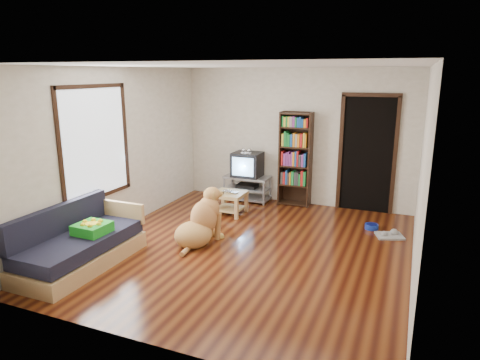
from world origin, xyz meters
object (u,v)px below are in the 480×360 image
at_px(laptop, 229,192).
at_px(bookshelf, 296,154).
at_px(green_cushion, 92,228).
at_px(grey_rag, 389,236).
at_px(crt_tv, 248,164).
at_px(sofa, 79,246).
at_px(coffee_table, 230,199).
at_px(tv_stand, 247,187).
at_px(dog, 201,223).
at_px(dog_bowl, 372,227).

height_order(laptop, bookshelf, bookshelf).
xyz_separation_m(green_cushion, bookshelf, (1.80, 3.59, 0.51)).
bearing_deg(grey_rag, crt_tv, 160.25).
bearing_deg(sofa, grey_rag, 35.05).
bearing_deg(coffee_table, bookshelf, 46.93).
relative_size(green_cushion, tv_stand, 0.45).
bearing_deg(laptop, dog, -72.59).
bearing_deg(laptop, sofa, -99.03).
bearing_deg(dog_bowl, bookshelf, 151.92).
xyz_separation_m(dog_bowl, grey_rag, (0.30, -0.25, -0.03)).
distance_m(laptop, tv_stand, 0.95).
relative_size(tv_stand, coffee_table, 1.64).
relative_size(bookshelf, dog, 1.73).
bearing_deg(dog_bowl, green_cushion, -140.48).
height_order(crt_tv, coffee_table, crt_tv).
height_order(laptop, sofa, sofa).
xyz_separation_m(bookshelf, coffee_table, (-0.94, -1.00, -0.72)).
height_order(green_cushion, grey_rag, green_cushion).
distance_m(laptop, dog_bowl, 2.52).
bearing_deg(green_cushion, tv_stand, 77.79).
bearing_deg(sofa, green_cushion, 47.13).
relative_size(tv_stand, sofa, 0.50).
bearing_deg(sofa, dog_bowl, 39.82).
bearing_deg(grey_rag, bookshelf, 149.79).
height_order(green_cushion, sofa, sofa).
bearing_deg(coffee_table, dog, -83.82).
height_order(sofa, coffee_table, sofa).
bearing_deg(sofa, coffee_table, 70.07).
height_order(tv_stand, bookshelf, bookshelf).
relative_size(dog_bowl, grey_rag, 0.55).
relative_size(grey_rag, tv_stand, 0.44).
distance_m(bookshelf, coffee_table, 1.55).
bearing_deg(bookshelf, laptop, -132.23).
height_order(grey_rag, dog, dog).
bearing_deg(green_cushion, crt_tv, 77.87).
bearing_deg(coffee_table, green_cushion, -108.44).
distance_m(dog_bowl, grey_rag, 0.39).
xyz_separation_m(dog_bowl, tv_stand, (-2.50, 0.73, 0.23)).
xyz_separation_m(tv_stand, crt_tv, (0.00, 0.02, 0.47)).
distance_m(green_cushion, sofa, 0.29).
distance_m(green_cushion, coffee_table, 2.74).
relative_size(crt_tv, dog, 0.56).
bearing_deg(crt_tv, sofa, -104.93).
relative_size(laptop, dog_bowl, 1.40).
distance_m(dog_bowl, bookshelf, 2.00).
xyz_separation_m(crt_tv, coffee_table, (0.01, -0.93, -0.46)).
relative_size(laptop, coffee_table, 0.56).
bearing_deg(laptop, tv_stand, 101.89).
xyz_separation_m(laptop, coffee_table, (0.00, 0.03, -0.13)).
bearing_deg(tv_stand, sofa, -105.02).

